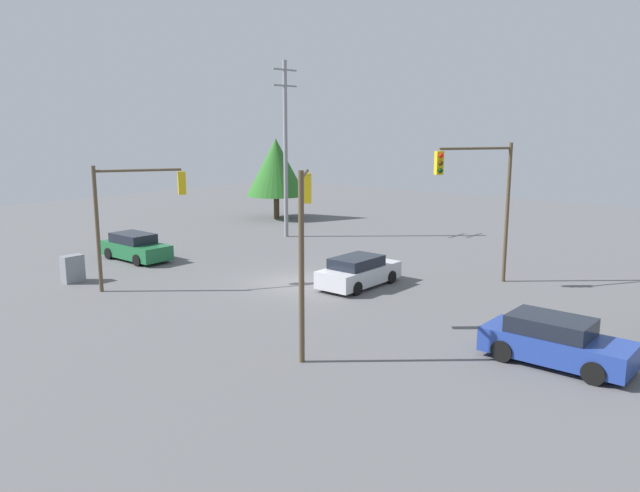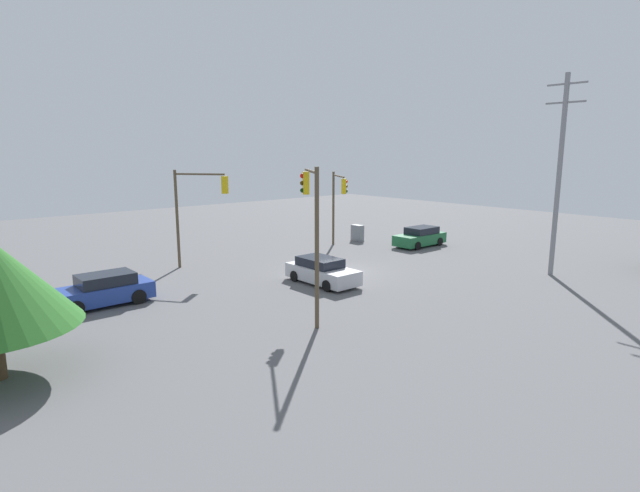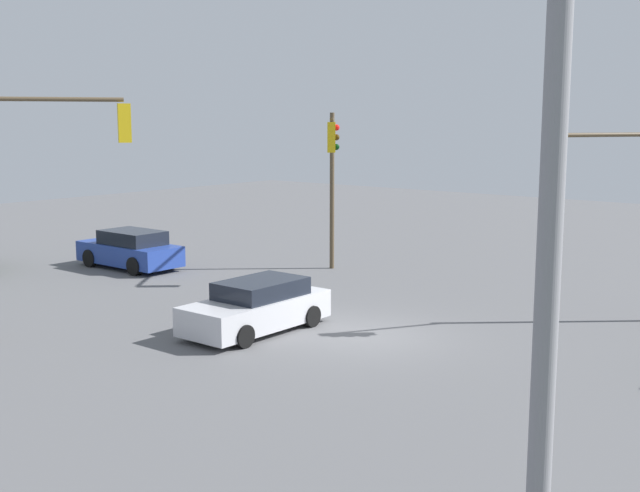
# 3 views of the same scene
# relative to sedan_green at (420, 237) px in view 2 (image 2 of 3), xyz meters

# --- Properties ---
(ground_plane) EXTENTS (80.00, 80.00, 0.00)m
(ground_plane) POSITION_rel_sedan_green_xyz_m (1.89, -10.40, -0.71)
(ground_plane) COLOR #5B5B5E
(sedan_green) EXTENTS (1.93, 4.44, 1.49)m
(sedan_green) POSITION_rel_sedan_green_xyz_m (0.00, 0.00, 0.00)
(sedan_green) COLOR #1E6638
(sedan_green) RESTS_ON ground_plane
(sedan_silver) EXTENTS (4.44, 1.97, 1.44)m
(sedan_silver) POSITION_rel_sedan_green_xyz_m (3.36, -13.02, -0.02)
(sedan_silver) COLOR silver
(sedan_silver) RESTS_ON ground_plane
(sedan_blue) EXTENTS (1.98, 4.53, 1.52)m
(sedan_blue) POSITION_rel_sedan_green_xyz_m (-0.44, -23.54, 0.02)
(sedan_blue) COLOR #233D93
(sedan_blue) RESTS_ON ground_plane
(traffic_signal_main) EXTENTS (3.54, 2.28, 5.70)m
(traffic_signal_main) POSITION_rel_sedan_green_xyz_m (-3.52, -5.45, 3.22)
(traffic_signal_main) COLOR brown
(traffic_signal_main) RESTS_ON ground_plane
(traffic_signal_cross) EXTENTS (2.86, 2.31, 6.12)m
(traffic_signal_cross) POSITION_rel_sedan_green_xyz_m (-4.41, -16.46, 3.46)
(traffic_signal_cross) COLOR brown
(traffic_signal_cross) RESTS_ON ground_plane
(traffic_signal_aux) EXTENTS (3.42, 2.30, 6.65)m
(traffic_signal_aux) POSITION_rel_sedan_green_xyz_m (7.36, -17.09, 3.82)
(traffic_signal_aux) COLOR brown
(traffic_signal_aux) RESTS_ON ground_plane
(utility_pole_tall) EXTENTS (2.20, 0.28, 11.52)m
(utility_pole_tall) POSITION_rel_sedan_green_xyz_m (10.81, -1.46, 5.35)
(utility_pole_tall) COLOR gray
(utility_pole_tall) RESTS_ON ground_plane
(electrical_cabinet) EXTENTS (0.99, 0.57, 1.31)m
(electrical_cabinet) POSITION_rel_sedan_green_xyz_m (-4.84, -2.00, -0.06)
(electrical_cabinet) COLOR gray
(electrical_cabinet) RESTS_ON ground_plane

